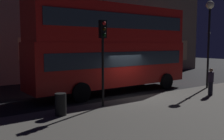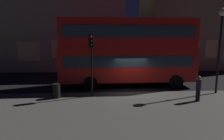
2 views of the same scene
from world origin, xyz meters
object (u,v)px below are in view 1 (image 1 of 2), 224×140
at_px(traffic_light_near_kerb, 103,45).
at_px(litter_bin, 61,104).
at_px(double_decker_bus, 112,45).
at_px(street_lamp, 209,22).
at_px(pedestrian, 211,81).

height_order(traffic_light_near_kerb, litter_bin, traffic_light_near_kerb).
distance_m(double_decker_bus, litter_bin, 6.72).
bearing_deg(litter_bin, street_lamp, 2.71).
xyz_separation_m(pedestrian, litter_bin, (-9.11, 1.19, -0.36)).
relative_size(traffic_light_near_kerb, street_lamp, 0.70).
bearing_deg(street_lamp, traffic_light_near_kerb, -178.22).
distance_m(double_decker_bus, street_lamp, 6.92).
relative_size(street_lamp, litter_bin, 6.24).
bearing_deg(pedestrian, double_decker_bus, -30.41).
relative_size(traffic_light_near_kerb, litter_bin, 4.38).
height_order(double_decker_bus, street_lamp, street_lamp).
xyz_separation_m(traffic_light_near_kerb, street_lamp, (8.94, 0.28, 1.52)).
distance_m(double_decker_bus, pedestrian, 6.42).
bearing_deg(litter_bin, double_decker_bus, 33.36).
relative_size(double_decker_bus, litter_bin, 11.80).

